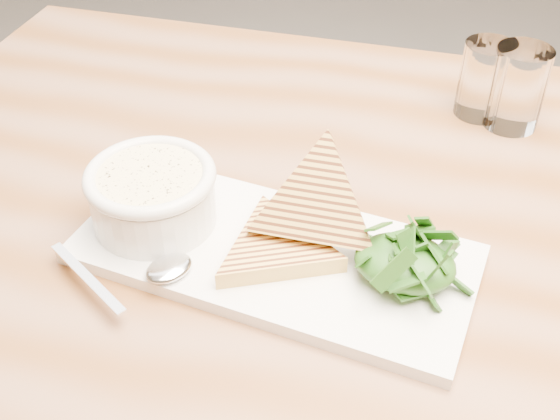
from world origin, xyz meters
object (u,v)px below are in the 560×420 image
(soup_bowl, at_px, (153,201))
(glass_near, at_px, (484,80))
(table_top, at_px, (382,243))
(glass_far, at_px, (517,88))
(platter, at_px, (274,254))

(soup_bowl, xyz_separation_m, glass_near, (0.30, 0.35, 0.01))
(table_top, xyz_separation_m, soup_bowl, (-0.23, -0.07, 0.06))
(glass_near, xyz_separation_m, glass_far, (0.04, -0.02, 0.00))
(soup_bowl, bearing_deg, platter, -2.46)
(platter, bearing_deg, table_top, 39.45)
(platter, height_order, glass_far, glass_far)
(platter, relative_size, soup_bowl, 3.12)
(table_top, height_order, platter, platter)
(table_top, relative_size, glass_far, 12.21)
(soup_bowl, bearing_deg, glass_far, 43.79)
(table_top, distance_m, platter, 0.13)
(table_top, distance_m, glass_near, 0.29)
(platter, relative_size, glass_near, 4.05)
(table_top, xyz_separation_m, platter, (-0.10, -0.08, 0.03))
(glass_near, height_order, glass_far, glass_far)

